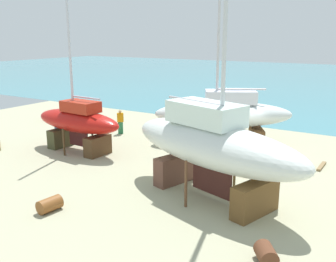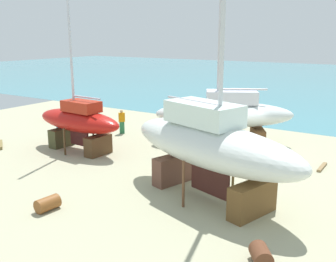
% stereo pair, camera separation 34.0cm
% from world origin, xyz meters
% --- Properties ---
extents(ground_plane, '(49.11, 49.11, 0.00)m').
position_xyz_m(ground_plane, '(0.00, -5.44, 0.00)').
color(ground_plane, '#A7A584').
extents(sailboat_mid_port, '(6.47, 2.42, 11.23)m').
position_xyz_m(sailboat_mid_port, '(-8.48, -5.07, 1.83)').
color(sailboat_mid_port, '#424126').
rests_on(sailboat_mid_port, ground).
extents(sailboat_far_slipway, '(8.96, 6.57, 15.70)m').
position_xyz_m(sailboat_far_slipway, '(-1.72, 1.11, 2.00)').
color(sailboat_far_slipway, brown).
rests_on(sailboat_far_slipway, ground).
extents(sailboat_small_center, '(9.58, 5.38, 14.49)m').
position_xyz_m(sailboat_small_center, '(1.32, -7.06, 2.38)').
color(sailboat_small_center, brown).
rests_on(sailboat_small_center, ground).
extents(worker, '(0.48, 0.48, 1.74)m').
position_xyz_m(worker, '(-8.99, -0.43, 0.90)').
color(worker, '#2B7647').
rests_on(worker, ground).
extents(barrel_blue_faded, '(0.95, 1.00, 0.59)m').
position_xyz_m(barrel_blue_faded, '(4.96, -10.74, 0.30)').
color(barrel_blue_faded, brown).
rests_on(barrel_blue_faded, ground).
extents(barrel_tipped_center, '(0.78, 0.78, 0.94)m').
position_xyz_m(barrel_tipped_center, '(-14.96, 1.92, 0.47)').
color(barrel_tipped_center, '#2B3228').
rests_on(barrel_tipped_center, ground).
extents(barrel_rust_far, '(1.08, 1.02, 0.67)m').
position_xyz_m(barrel_rust_far, '(-12.83, -2.57, 0.34)').
color(barrel_rust_far, '#385567').
rests_on(barrel_rust_far, ground).
extents(barrel_tar_black, '(0.65, 0.65, 0.86)m').
position_xyz_m(barrel_tar_black, '(-13.94, 0.74, 0.43)').
color(barrel_tar_black, brown).
rests_on(barrel_tar_black, ground).
extents(barrel_rust_mid, '(0.66, 1.00, 0.57)m').
position_xyz_m(barrel_rust_mid, '(-3.52, -11.77, 0.28)').
color(barrel_rust_mid, brown).
rests_on(barrel_rust_mid, ground).
extents(barrel_tipped_left, '(1.09, 0.91, 0.64)m').
position_xyz_m(barrel_tipped_left, '(-16.80, -0.03, 0.32)').
color(barrel_tipped_left, brown).
rests_on(barrel_tipped_left, ground).
extents(timber_plank_near, '(0.23, 1.54, 0.12)m').
position_xyz_m(timber_plank_near, '(4.71, -0.48, 0.06)').
color(timber_plank_near, olive).
rests_on(timber_plank_near, ground).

